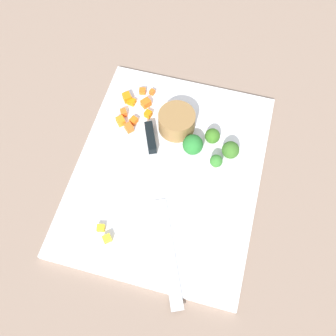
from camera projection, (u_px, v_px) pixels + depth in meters
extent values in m
plane|color=gray|center=(168.00, 173.00, 0.76)|extent=(4.00, 4.00, 0.00)
cube|color=white|center=(168.00, 172.00, 0.76)|extent=(0.45, 0.35, 0.01)
cylinder|color=olive|center=(177.00, 122.00, 0.78)|extent=(0.07, 0.07, 0.04)
cube|color=silver|center=(168.00, 252.00, 0.68)|extent=(0.19, 0.10, 0.00)
cube|color=black|center=(151.00, 137.00, 0.78)|extent=(0.07, 0.04, 0.02)
cube|color=orange|center=(132.00, 102.00, 0.82)|extent=(0.02, 0.02, 0.01)
cube|color=orange|center=(142.00, 91.00, 0.83)|extent=(0.01, 0.02, 0.01)
cube|color=orange|center=(148.00, 114.00, 0.80)|extent=(0.02, 0.02, 0.01)
cube|color=orange|center=(146.00, 103.00, 0.82)|extent=(0.02, 0.02, 0.02)
cube|color=orange|center=(152.00, 92.00, 0.83)|extent=(0.01, 0.01, 0.01)
cube|color=orange|center=(129.00, 128.00, 0.79)|extent=(0.02, 0.02, 0.02)
cube|color=orange|center=(134.00, 121.00, 0.80)|extent=(0.02, 0.02, 0.01)
cube|color=orange|center=(124.00, 113.00, 0.81)|extent=(0.02, 0.02, 0.01)
cube|color=orange|center=(121.00, 121.00, 0.80)|extent=(0.02, 0.02, 0.02)
cube|color=orange|center=(127.00, 97.00, 0.82)|extent=(0.02, 0.02, 0.02)
cube|color=yellow|center=(101.00, 228.00, 0.70)|extent=(0.01, 0.02, 0.01)
cube|color=yellow|center=(107.00, 239.00, 0.69)|extent=(0.02, 0.02, 0.01)
cylinder|color=#95C369|center=(212.00, 140.00, 0.78)|extent=(0.01, 0.01, 0.01)
sphere|color=#386F20|center=(212.00, 136.00, 0.77)|extent=(0.03, 0.03, 0.03)
cylinder|color=#8FBE69|center=(215.00, 164.00, 0.75)|extent=(0.01, 0.01, 0.01)
sphere|color=#357A2D|center=(216.00, 161.00, 0.74)|extent=(0.02, 0.02, 0.02)
cylinder|color=#8AB869|center=(192.00, 149.00, 0.77)|extent=(0.01, 0.01, 0.01)
sphere|color=#27752E|center=(193.00, 145.00, 0.76)|extent=(0.04, 0.04, 0.04)
cylinder|color=#84AC58|center=(229.00, 154.00, 0.76)|extent=(0.01, 0.01, 0.01)
sphere|color=#376923|center=(231.00, 150.00, 0.75)|extent=(0.03, 0.03, 0.03)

